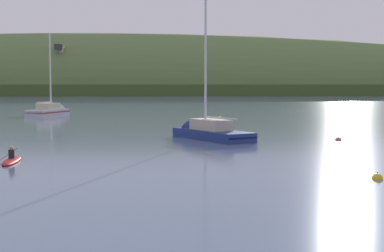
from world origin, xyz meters
TOP-DOWN VIEW (x-y plane):
  - far_shoreline_hill at (-51.86, 232.31)m, footprint 585.71×121.73m
  - dockside_crane at (-59.38, 209.03)m, footprint 5.23×13.71m
  - sailboat_midwater_white at (-20.61, 73.32)m, footprint 4.50×8.24m
  - sailboat_far_left at (2.05, 40.13)m, footprint 7.11×8.55m
  - canoe_with_paddler at (-7.76, 25.80)m, footprint 1.58×3.55m
  - mooring_buoy_foreground at (2.79, 65.10)m, footprint 0.68×0.68m
  - mooring_buoy_midchannel at (12.11, 39.13)m, footprint 0.53×0.53m
  - mooring_buoy_off_fishing_boat at (10.46, 21.60)m, footprint 0.48×0.48m

SIDE VIEW (x-z plane):
  - mooring_buoy_foreground at x=2.79m, z-range -0.38..0.38m
  - mooring_buoy_midchannel at x=12.11m, z-range -0.30..0.30m
  - mooring_buoy_off_fishing_boat at x=10.46m, z-range -0.28..0.28m
  - canoe_with_paddler at x=-7.76m, z-range -0.41..0.62m
  - far_shoreline_hill at x=-51.86m, z-range -25.54..25.96m
  - sailboat_far_left at x=2.05m, z-range -6.24..6.81m
  - sailboat_midwater_white at x=-20.61m, z-range -5.91..6.55m
  - dockside_crane at x=-59.38m, z-range -0.33..19.38m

